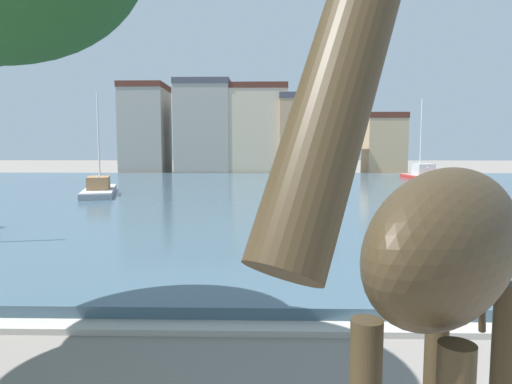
% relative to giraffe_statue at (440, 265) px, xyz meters
% --- Properties ---
extents(harbor_water, '(87.77, 50.83, 0.36)m').
position_rel_giraffe_statue_xyz_m(harbor_water, '(-2.69, 30.94, -2.50)').
color(harbor_water, '#3D5666').
rests_on(harbor_water, ground).
extents(quay_edge_coping, '(87.77, 0.50, 0.12)m').
position_rel_giraffe_statue_xyz_m(quay_edge_coping, '(-2.69, 5.27, -2.62)').
color(quay_edge_coping, '#ADA89E').
rests_on(quay_edge_coping, ground).
extents(giraffe_statue, '(2.22, 2.60, 5.25)m').
position_rel_giraffe_statue_xyz_m(giraffe_statue, '(0.00, 0.00, 0.00)').
color(giraffe_statue, '#382B19').
rests_on(giraffe_statue, ground).
extents(sailboat_red, '(2.57, 7.38, 8.81)m').
position_rel_giraffe_statue_xyz_m(sailboat_red, '(15.34, 44.19, -2.04)').
color(sailboat_red, red).
rests_on(sailboat_red, ground).
extents(sailboat_grey, '(4.36, 9.06, 7.30)m').
position_rel_giraffe_statue_xyz_m(sailboat_grey, '(-12.61, 27.48, -2.14)').
color(sailboat_grey, '#939399').
rests_on(sailboat_grey, ground).
extents(townhouse_end_terrace, '(6.24, 6.85, 12.78)m').
position_rel_giraffe_statue_xyz_m(townhouse_end_terrace, '(-18.43, 60.27, 3.73)').
color(townhouse_end_terrace, gray).
rests_on(townhouse_end_terrace, ground).
extents(townhouse_wide_warehouse, '(7.70, 7.74, 13.15)m').
position_rel_giraffe_statue_xyz_m(townhouse_wide_warehouse, '(-9.93, 60.29, 3.91)').
color(townhouse_wide_warehouse, gray).
rests_on(townhouse_wide_warehouse, ground).
extents(townhouse_narrow_midrow, '(8.33, 5.78, 12.53)m').
position_rel_giraffe_statue_xyz_m(townhouse_narrow_midrow, '(-2.29, 59.45, 3.60)').
color(townhouse_narrow_midrow, '#C6B293').
rests_on(townhouse_narrow_midrow, ground).
extents(townhouse_corner_house, '(7.95, 5.42, 11.11)m').
position_rel_giraffe_statue_xyz_m(townhouse_corner_house, '(4.64, 58.61, 2.89)').
color(townhouse_corner_house, tan).
rests_on(townhouse_corner_house, ground).
extents(townhouse_tall_gabled, '(5.44, 5.26, 8.58)m').
position_rel_giraffe_statue_xyz_m(townhouse_tall_gabled, '(15.65, 60.02, 1.63)').
color(townhouse_tall_gabled, tan).
rests_on(townhouse_tall_gabled, ground).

